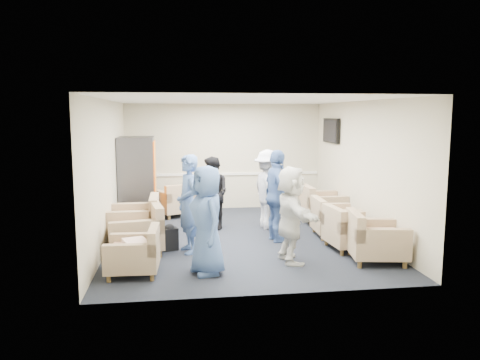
{
  "coord_description": "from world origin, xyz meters",
  "views": [
    {
      "loc": [
        -1.24,
        -8.97,
        2.43
      ],
      "look_at": [
        0.03,
        0.2,
        1.13
      ],
      "focal_mm": 35.0,
      "sensor_mm": 36.0,
      "label": 1
    }
  ],
  "objects": [
    {
      "name": "person_back_left",
      "position": [
        -0.47,
        0.8,
        0.77
      ],
      "size": [
        0.92,
        0.95,
        1.55
      ],
      "primitive_type": "imported",
      "rotation": [
        0.0,
        0.0,
        -0.94
      ],
      "color": "black",
      "rests_on": "floor"
    },
    {
      "name": "right_wall",
      "position": [
        2.5,
        0.0,
        1.35
      ],
      "size": [
        0.02,
        6.0,
        2.7
      ],
      "primitive_type": "cube",
      "color": "beige",
      "rests_on": "floor"
    },
    {
      "name": "chair_rail",
      "position": [
        0.0,
        2.98,
        0.9
      ],
      "size": [
        4.98,
        0.04,
        0.06
      ],
      "primitive_type": "cube",
      "color": "white",
      "rests_on": "back_wall"
    },
    {
      "name": "person_mid_right",
      "position": [
        0.67,
        -0.33,
        0.88
      ],
      "size": [
        0.56,
        1.08,
        1.77
      ],
      "primitive_type": "imported",
      "rotation": [
        0.0,
        0.0,
        1.7
      ],
      "color": "#4364A3",
      "rests_on": "floor"
    },
    {
      "name": "armchair_corner",
      "position": [
        -1.23,
        2.22,
        0.34
      ],
      "size": [
        1.13,
        1.13,
        0.68
      ],
      "rotation": [
        0.0,
        0.0,
        3.58
      ],
      "color": "#9A8163",
      "rests_on": "floor"
    },
    {
      "name": "armchair_left_mid",
      "position": [
        -1.9,
        -0.77,
        0.37
      ],
      "size": [
        1.05,
        1.05,
        0.73
      ],
      "rotation": [
        0.0,
        0.0,
        -1.41
      ],
      "color": "#9A8163",
      "rests_on": "floor"
    },
    {
      "name": "floor",
      "position": [
        0.0,
        0.0,
        0.0
      ],
      "size": [
        6.0,
        6.0,
        0.0
      ],
      "primitive_type": "plane",
      "color": "black",
      "rests_on": "ground"
    },
    {
      "name": "person_front_right",
      "position": [
        0.62,
        -1.63,
        0.8
      ],
      "size": [
        0.56,
        1.51,
        1.6
      ],
      "primitive_type": "imported",
      "rotation": [
        0.0,
        0.0,
        1.63
      ],
      "color": "silver",
      "rests_on": "floor"
    },
    {
      "name": "person_mid_left",
      "position": [
        -1.03,
        -0.85,
        0.87
      ],
      "size": [
        0.57,
        0.72,
        1.74
      ],
      "primitive_type": "imported",
      "rotation": [
        0.0,
        0.0,
        -1.3
      ],
      "color": "#4364A3",
      "rests_on": "floor"
    },
    {
      "name": "armchair_left_near",
      "position": [
        -1.86,
        -1.91,
        0.31
      ],
      "size": [
        0.81,
        0.81,
        0.62
      ],
      "rotation": [
        0.0,
        0.0,
        -1.61
      ],
      "color": "#9A8163",
      "rests_on": "floor"
    },
    {
      "name": "armchair_right_midfar",
      "position": [
        1.86,
        -0.11,
        0.33
      ],
      "size": [
        0.86,
        0.86,
        0.66
      ],
      "rotation": [
        0.0,
        0.0,
        1.52
      ],
      "color": "#9A8163",
      "rests_on": "floor"
    },
    {
      "name": "backpack",
      "position": [
        -1.37,
        -0.67,
        0.25
      ],
      "size": [
        0.33,
        0.28,
        0.48
      ],
      "rotation": [
        0.0,
        0.0,
        0.31
      ],
      "color": "black",
      "rests_on": "floor"
    },
    {
      "name": "tv",
      "position": [
        2.44,
        1.8,
        2.05
      ],
      "size": [
        0.1,
        1.0,
        0.58
      ],
      "color": "black",
      "rests_on": "right_wall"
    },
    {
      "name": "armchair_right_far",
      "position": [
        1.97,
        1.07,
        0.36
      ],
      "size": [
        0.91,
        0.91,
        0.72
      ],
      "rotation": [
        0.0,
        0.0,
        1.58
      ],
      "color": "#9A8163",
      "rests_on": "floor"
    },
    {
      "name": "left_wall",
      "position": [
        -2.5,
        0.0,
        1.35
      ],
      "size": [
        0.02,
        6.0,
        2.7
      ],
      "primitive_type": "cube",
      "color": "beige",
      "rests_on": "floor"
    },
    {
      "name": "vending_machine",
      "position": [
        -2.09,
        1.6,
        0.97
      ],
      "size": [
        0.79,
        0.92,
        1.94
      ],
      "color": "#4B4B52",
      "rests_on": "floor"
    },
    {
      "name": "armchair_right_near",
      "position": [
        1.99,
        -1.79,
        0.35
      ],
      "size": [
        1.01,
        1.01,
        0.71
      ],
      "rotation": [
        0.0,
        0.0,
        1.41
      ],
      "color": "#9A8163",
      "rests_on": "floor"
    },
    {
      "name": "pillow",
      "position": [
        -1.87,
        -1.91,
        0.47
      ],
      "size": [
        0.46,
        0.52,
        0.13
      ],
      "primitive_type": "cube",
      "rotation": [
        0.0,
        0.0,
        -1.24
      ],
      "color": "white",
      "rests_on": "armchair_left_near"
    },
    {
      "name": "person_back_right",
      "position": [
        0.7,
        0.69,
        0.85
      ],
      "size": [
        0.83,
        1.19,
        1.69
      ],
      "primitive_type": "imported",
      "rotation": [
        0.0,
        0.0,
        1.76
      ],
      "color": "white",
      "rests_on": "floor"
    },
    {
      "name": "armchair_left_far",
      "position": [
        -1.99,
        -0.07,
        0.38
      ],
      "size": [
        0.95,
        0.95,
        0.76
      ],
      "rotation": [
        0.0,
        0.0,
        -1.57
      ],
      "color": "#9A8163",
      "rests_on": "floor"
    },
    {
      "name": "person_front_left",
      "position": [
        -0.78,
        -2.01,
        0.84
      ],
      "size": [
        0.75,
        0.94,
        1.67
      ],
      "primitive_type": "imported",
      "rotation": [
        0.0,
        0.0,
        -1.26
      ],
      "color": "#4364A3",
      "rests_on": "floor"
    },
    {
      "name": "back_wall",
      "position": [
        0.0,
        3.0,
        1.35
      ],
      "size": [
        5.0,
        0.02,
        2.7
      ],
      "primitive_type": "cube",
      "color": "beige",
      "rests_on": "floor"
    },
    {
      "name": "ceiling",
      "position": [
        0.0,
        0.0,
        2.7
      ],
      "size": [
        6.0,
        6.0,
        0.0
      ],
      "primitive_type": "plane",
      "rotation": [
        3.14,
        0.0,
        0.0
      ],
      "color": "white",
      "rests_on": "back_wall"
    },
    {
      "name": "armchair_right_midnear",
      "position": [
        1.84,
        -1.06,
        0.33
      ],
      "size": [
        0.91,
        0.91,
        0.67
      ],
      "rotation": [
        0.0,
        0.0,
        1.66
      ],
      "color": "#9A8163",
      "rests_on": "floor"
    },
    {
      "name": "front_wall",
      "position": [
        0.0,
        -3.0,
        1.35
      ],
      "size": [
        5.0,
        0.02,
        2.7
      ],
      "primitive_type": "cube",
      "color": "beige",
      "rests_on": "floor"
    }
  ]
}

